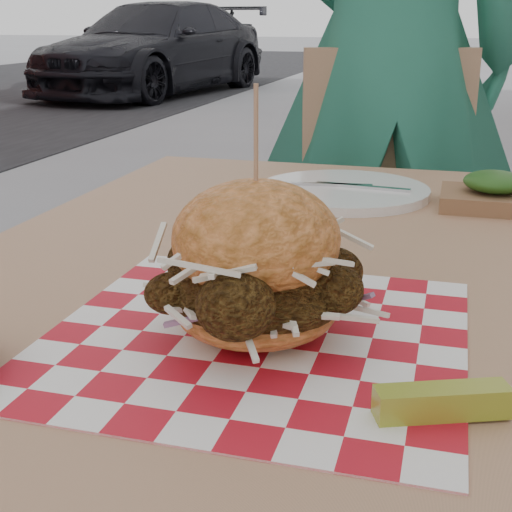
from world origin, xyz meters
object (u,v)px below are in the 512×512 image
object	(u,v)px
car_dark	(157,48)
sandwich	(256,270)
patio_chair	(368,218)
patio_table	(292,332)
diner	(389,55)

from	to	relation	value
car_dark	sandwich	xyz separation A→B (m)	(3.95, -9.00, 0.19)
patio_chair	sandwich	world-z (taller)	sandwich
patio_table	patio_chair	xyz separation A→B (m)	(-0.03, 0.96, -0.12)
sandwich	patio_chair	bearing A→B (deg)	91.73
car_dark	patio_table	bearing A→B (deg)	-56.68
diner	car_dark	bearing A→B (deg)	-73.53
patio_table	patio_chair	size ratio (longest dim) A/B	1.26
diner	patio_table	bearing A→B (deg)	79.97
patio_chair	patio_table	bearing A→B (deg)	-103.66
patio_table	patio_chair	bearing A→B (deg)	91.55
car_dark	patio_chair	world-z (taller)	car_dark
patio_chair	diner	bearing A→B (deg)	67.87
diner	patio_chair	xyz separation A→B (m)	(-0.02, -0.14, -0.38)
diner	sandwich	distance (m)	1.29
sandwich	car_dark	bearing A→B (deg)	113.69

